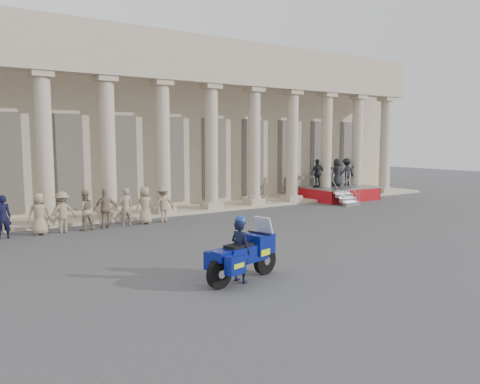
{
  "coord_description": "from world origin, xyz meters",
  "views": [
    {
      "loc": [
        -7.78,
        -12.24,
        3.54
      ],
      "look_at": [
        1.91,
        2.41,
        1.6
      ],
      "focal_mm": 35.0,
      "sensor_mm": 36.0,
      "label": 1
    }
  ],
  "objects": [
    {
      "name": "reviewing_stand",
      "position": [
        12.52,
        7.79,
        1.32
      ],
      "size": [
        4.09,
        3.91,
        2.46
      ],
      "color": "gray",
      "rests_on": "ground"
    },
    {
      "name": "rider",
      "position": [
        -1.46,
        -2.7,
        0.85
      ],
      "size": [
        0.51,
        0.66,
        1.7
      ],
      "rotation": [
        0.0,
        0.0,
        1.8
      ],
      "color": "black",
      "rests_on": "ground"
    },
    {
      "name": "building",
      "position": [
        -0.0,
        14.74,
        4.52
      ],
      "size": [
        40.0,
        12.5,
        9.0
      ],
      "color": "tan",
      "rests_on": "ground"
    },
    {
      "name": "ground",
      "position": [
        0.0,
        0.0,
        0.0
      ],
      "size": [
        90.0,
        90.0,
        0.0
      ],
      "primitive_type": "plane",
      "color": "#3E3E40",
      "rests_on": "ground"
    },
    {
      "name": "motorcycle",
      "position": [
        -1.33,
        -2.67,
        0.67
      ],
      "size": [
        2.39,
        1.21,
        1.55
      ],
      "rotation": [
        0.0,
        0.0,
        0.23
      ],
      "color": "black",
      "rests_on": "ground"
    }
  ]
}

